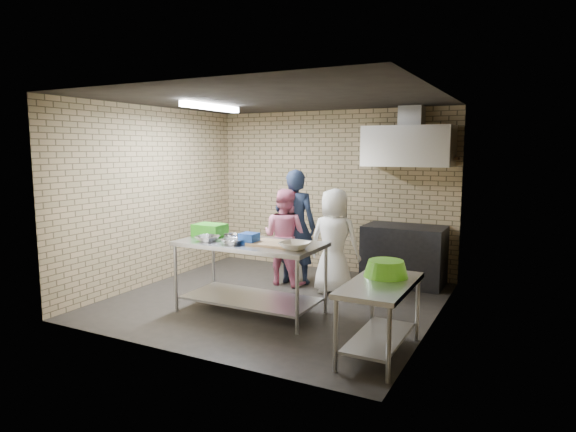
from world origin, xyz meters
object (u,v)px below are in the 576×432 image
at_px(side_counter, 380,319).
at_px(woman_pink, 285,237).
at_px(green_crate, 210,230).
at_px(woman_white, 334,241).
at_px(green_basin, 386,268).
at_px(bottle_green, 441,152).
at_px(man_navy, 295,227).
at_px(blue_tub, 249,238).
at_px(bottle_red, 414,151).
at_px(stove, 404,255).
at_px(prep_table, 250,277).

bearing_deg(side_counter, woman_pink, 137.37).
relative_size(side_counter, green_crate, 2.97).
bearing_deg(woman_white, green_crate, 40.01).
relative_size(green_crate, woman_white, 0.27).
bearing_deg(green_basin, side_counter, -85.43).
relative_size(bottle_green, man_navy, 0.09).
height_order(blue_tub, bottle_red, bottle_red).
height_order(stove, blue_tub, blue_tub).
bearing_deg(green_basin, woman_pink, 141.07).
bearing_deg(bottle_red, side_counter, -82.38).
bearing_deg(man_navy, stove, -166.84).
distance_m(prep_table, side_counter, 1.91).
relative_size(side_counter, stove, 1.00).
height_order(prep_table, woman_white, woman_white).
bearing_deg(man_navy, woman_white, 149.97).
height_order(side_counter, green_basin, green_basin).
bearing_deg(bottle_green, side_counter, -90.00).
distance_m(bottle_red, woman_white, 1.93).
height_order(green_crate, bottle_red, bottle_red).
bearing_deg(man_navy, blue_tub, 84.01).
height_order(green_crate, woman_white, woman_white).
distance_m(stove, man_navy, 1.72).
bearing_deg(woman_pink, green_crate, 73.61).
relative_size(stove, blue_tub, 5.95).
bearing_deg(side_counter, stove, 99.29).
bearing_deg(side_counter, blue_tub, 166.50).
distance_m(side_counter, stove, 2.79).
distance_m(green_crate, man_navy, 1.51).
relative_size(stove, green_basin, 2.61).
bearing_deg(side_counter, woman_white, 124.07).
bearing_deg(woman_white, green_basin, 126.58).
xyz_separation_m(green_crate, blue_tub, (0.75, -0.22, -0.02)).
height_order(green_basin, woman_white, woman_white).
bearing_deg(blue_tub, side_counter, -13.50).
xyz_separation_m(prep_table, bottle_green, (1.84, 2.46, 1.56)).
bearing_deg(woman_pink, stove, -148.85).
bearing_deg(man_navy, side_counter, 121.76).
xyz_separation_m(green_basin, bottle_green, (0.02, 2.74, 1.18)).
relative_size(blue_tub, woman_pink, 0.14).
bearing_deg(green_crate, blue_tub, -16.35).
bearing_deg(green_basin, bottle_red, 97.90).
relative_size(blue_tub, woman_white, 0.13).
distance_m(prep_table, green_basin, 1.88).
bearing_deg(prep_table, side_counter, -16.06).
xyz_separation_m(man_navy, woman_pink, (-0.12, -0.13, -0.15)).
distance_m(bottle_red, woman_pink, 2.38).
height_order(stove, green_crate, green_crate).
height_order(bottle_green, woman_pink, bottle_green).
relative_size(side_counter, bottle_green, 8.00).
bearing_deg(prep_table, woman_pink, 99.76).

